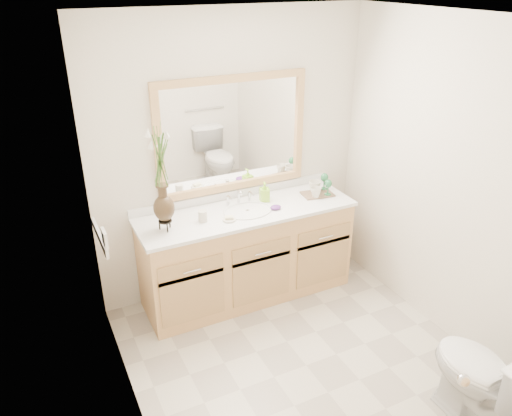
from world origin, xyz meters
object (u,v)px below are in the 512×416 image
soap_bottle (264,193)px  tray (317,194)px  toilet (485,380)px  tumbler (203,216)px  flower_vase (160,166)px

soap_bottle → tray: size_ratio=0.58×
toilet → tumbler: size_ratio=8.31×
soap_bottle → tumbler: bearing=-155.0°
flower_vase → tray: 1.49m
tumbler → tray: tumbler is taller
flower_vase → soap_bottle: (0.92, 0.13, -0.45)m
tumbler → flower_vase: bearing=-178.0°
flower_vase → toilet: bearing=-53.5°
toilet → flower_vase: bearing=-53.5°
tumbler → soap_bottle: 0.62m
tumbler → soap_bottle: bearing=11.4°
toilet → tumbler: 2.26m
tumbler → tray: size_ratio=0.33×
toilet → flower_vase: size_ratio=0.97×
flower_vase → tumbler: flower_vase is taller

